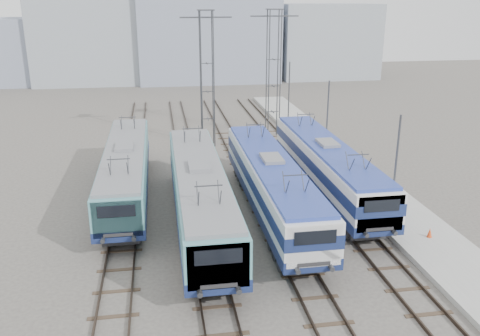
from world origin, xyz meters
The scene contains 15 objects.
ground centered at (0.00, 0.00, 0.00)m, with size 160.00×160.00×0.00m, color #514C47.
platform centered at (10.20, 8.00, 0.15)m, with size 4.00×70.00×0.30m, color #9E9E99.
locomotive_far_left centered at (-6.75, 9.53, 2.19)m, with size 2.78×17.53×3.30m.
locomotive_center_left centered at (-2.25, 4.21, 2.29)m, with size 2.91×18.40×3.46m.
locomotive_center_right centered at (2.25, 5.22, 2.30)m, with size 2.84×17.98×3.38m.
locomotive_far_right centered at (6.75, 8.14, 2.27)m, with size 2.81×17.77×3.34m.
catenary_tower_west centered at (0.00, 22.00, 6.64)m, with size 4.50×1.20×12.00m.
catenary_tower_east centered at (6.50, 24.00, 6.64)m, with size 4.50×1.20×12.00m.
mast_front centered at (8.60, 2.00, 3.50)m, with size 0.12×0.12×7.00m, color #3F4247.
mast_mid centered at (8.60, 14.00, 3.50)m, with size 0.12×0.12×7.00m, color #3F4247.
mast_rear centered at (8.60, 26.00, 3.50)m, with size 0.12×0.12×7.00m, color #3F4247.
safety_cone centered at (10.23, 0.42, 0.57)m, with size 0.29×0.29×0.55m, color #D44318.
building_west centered at (-14.00, 62.00, 7.00)m, with size 18.00×12.00×14.00m, color #929AA4.
building_center centered at (4.00, 62.00, 9.00)m, with size 22.00×14.00×18.00m, color #848DA2.
building_east centered at (24.00, 62.00, 6.00)m, with size 16.00×12.00×12.00m, color #929AA4.
Camera 1 is at (-4.34, -23.25, 13.06)m, focal length 38.00 mm.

